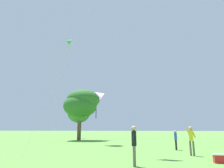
{
  "coord_description": "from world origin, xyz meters",
  "views": [
    {
      "loc": [
        -2.62,
        -5.03,
        1.63
      ],
      "look_at": [
        -8.76,
        26.41,
        8.85
      ],
      "focal_mm": 32.23,
      "sensor_mm": 36.0,
      "label": 1
    }
  ],
  "objects_px": {
    "person_in_blue_jacket": "(134,142)",
    "picnic_cooler": "(220,158)",
    "kite_green_small": "(68,42)",
    "tree_left_oak": "(81,105)",
    "person_with_spool": "(191,138)",
    "kite_orange_box": "(76,105)",
    "kite_purple_streamer": "(96,101)",
    "person_near_tree": "(176,138)"
  },
  "relations": [
    {
      "from": "person_in_blue_jacket",
      "to": "picnic_cooler",
      "type": "height_order",
      "value": "person_in_blue_jacket"
    },
    {
      "from": "kite_green_small",
      "to": "tree_left_oak",
      "type": "xyz_separation_m",
      "value": [
        8.43,
        -12.64,
        -17.04
      ]
    },
    {
      "from": "tree_left_oak",
      "to": "kite_green_small",
      "type": "bearing_deg",
      "value": 123.69
    },
    {
      "from": "kite_green_small",
      "to": "person_with_spool",
      "type": "distance_m",
      "value": 41.58
    },
    {
      "from": "kite_orange_box",
      "to": "person_with_spool",
      "type": "relative_size",
      "value": 4.77
    },
    {
      "from": "kite_orange_box",
      "to": "kite_green_small",
      "type": "height_order",
      "value": "kite_green_small"
    },
    {
      "from": "person_with_spool",
      "to": "person_in_blue_jacket",
      "type": "xyz_separation_m",
      "value": [
        -3.26,
        -4.41,
        -0.02
      ]
    },
    {
      "from": "kite_purple_streamer",
      "to": "person_with_spool",
      "type": "distance_m",
      "value": 21.55
    },
    {
      "from": "tree_left_oak",
      "to": "person_near_tree",
      "type": "bearing_deg",
      "value": -44.39
    },
    {
      "from": "kite_green_small",
      "to": "picnic_cooler",
      "type": "xyz_separation_m",
      "value": [
        22.38,
        -31.13,
        -22.17
      ]
    },
    {
      "from": "kite_green_small",
      "to": "person_in_blue_jacket",
      "type": "distance_m",
      "value": 43.25
    },
    {
      "from": "kite_purple_streamer",
      "to": "kite_green_small",
      "type": "xyz_separation_m",
      "value": [
        -10.32,
        10.81,
        16.18
      ]
    },
    {
      "from": "kite_green_small",
      "to": "person_in_blue_jacket",
      "type": "relative_size",
      "value": 13.02
    },
    {
      "from": "kite_orange_box",
      "to": "tree_left_oak",
      "type": "bearing_deg",
      "value": -66.72
    },
    {
      "from": "kite_orange_box",
      "to": "person_with_spool",
      "type": "distance_m",
      "value": 41.75
    },
    {
      "from": "kite_orange_box",
      "to": "person_near_tree",
      "type": "distance_m",
      "value": 38.55
    },
    {
      "from": "tree_left_oak",
      "to": "person_in_blue_jacket",
      "type": "bearing_deg",
      "value": -63.94
    },
    {
      "from": "kite_orange_box",
      "to": "person_near_tree",
      "type": "xyz_separation_m",
      "value": [
        20.89,
        -31.65,
        -6.87
      ]
    },
    {
      "from": "person_with_spool",
      "to": "person_in_blue_jacket",
      "type": "bearing_deg",
      "value": -126.48
    },
    {
      "from": "kite_purple_streamer",
      "to": "kite_green_small",
      "type": "bearing_deg",
      "value": 133.67
    },
    {
      "from": "kite_purple_streamer",
      "to": "person_with_spool",
      "type": "height_order",
      "value": "kite_purple_streamer"
    },
    {
      "from": "kite_purple_streamer",
      "to": "picnic_cooler",
      "type": "distance_m",
      "value": 24.37
    },
    {
      "from": "kite_orange_box",
      "to": "kite_purple_streamer",
      "type": "bearing_deg",
      "value": -59.75
    },
    {
      "from": "kite_green_small",
      "to": "tree_left_oak",
      "type": "relative_size",
      "value": 3.0
    },
    {
      "from": "person_with_spool",
      "to": "person_in_blue_jacket",
      "type": "relative_size",
      "value": 1.02
    },
    {
      "from": "kite_purple_streamer",
      "to": "person_in_blue_jacket",
      "type": "height_order",
      "value": "kite_purple_streamer"
    },
    {
      "from": "person_near_tree",
      "to": "picnic_cooler",
      "type": "height_order",
      "value": "person_near_tree"
    },
    {
      "from": "kite_green_small",
      "to": "tree_left_oak",
      "type": "distance_m",
      "value": 22.83
    },
    {
      "from": "person_in_blue_jacket",
      "to": "person_near_tree",
      "type": "bearing_deg",
      "value": 71.32
    },
    {
      "from": "tree_left_oak",
      "to": "picnic_cooler",
      "type": "relative_size",
      "value": 12.91
    },
    {
      "from": "person_near_tree",
      "to": "person_in_blue_jacket",
      "type": "bearing_deg",
      "value": -108.68
    },
    {
      "from": "person_with_spool",
      "to": "picnic_cooler",
      "type": "xyz_separation_m",
      "value": [
        0.79,
        -2.68,
        -0.87
      ]
    },
    {
      "from": "person_near_tree",
      "to": "kite_purple_streamer",
      "type": "bearing_deg",
      "value": 127.06
    },
    {
      "from": "kite_purple_streamer",
      "to": "kite_green_small",
      "type": "height_order",
      "value": "kite_green_small"
    },
    {
      "from": "kite_orange_box",
      "to": "person_in_blue_jacket",
      "type": "distance_m",
      "value": 44.08
    },
    {
      "from": "kite_orange_box",
      "to": "tree_left_oak",
      "type": "xyz_separation_m",
      "value": [
        8.32,
        -19.35,
        -2.46
      ]
    },
    {
      "from": "picnic_cooler",
      "to": "person_near_tree",
      "type": "bearing_deg",
      "value": 102.58
    },
    {
      "from": "kite_orange_box",
      "to": "person_with_spool",
      "type": "height_order",
      "value": "kite_orange_box"
    },
    {
      "from": "person_near_tree",
      "to": "picnic_cooler",
      "type": "bearing_deg",
      "value": -77.42
    },
    {
      "from": "person_near_tree",
      "to": "person_in_blue_jacket",
      "type": "height_order",
      "value": "person_in_blue_jacket"
    },
    {
      "from": "tree_left_oak",
      "to": "picnic_cooler",
      "type": "bearing_deg",
      "value": -52.97
    },
    {
      "from": "kite_purple_streamer",
      "to": "person_near_tree",
      "type": "xyz_separation_m",
      "value": [
        10.67,
        -14.13,
        -5.29
      ]
    }
  ]
}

